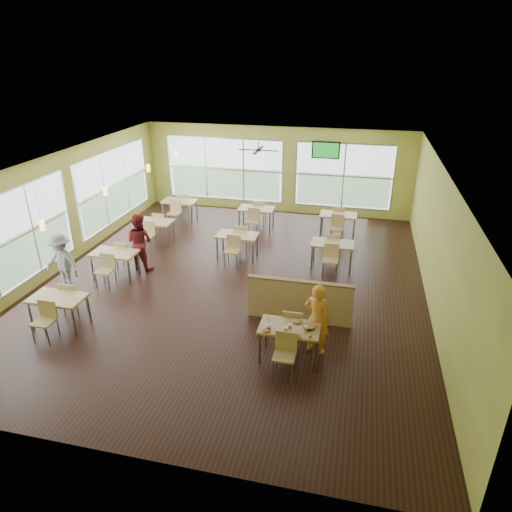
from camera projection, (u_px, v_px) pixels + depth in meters
name	position (u px, v px, depth m)	size (l,w,h in m)	color
room	(232.00, 226.00, 11.71)	(12.00, 12.04, 3.20)	black
window_bays	(181.00, 191.00, 15.04)	(9.24, 10.24, 2.38)	white
main_table	(289.00, 332.00, 9.05)	(1.22, 1.52, 0.87)	tan
half_wall_divider	(299.00, 301.00, 10.38)	(2.40, 0.14, 1.04)	tan
dining_tables	(215.00, 233.00, 13.85)	(6.92, 8.72, 0.87)	tan
pendant_lights	(127.00, 179.00, 12.62)	(0.11, 7.31, 0.86)	#2D2119
ceiling_fan	(258.00, 150.00, 13.81)	(1.25, 1.25, 0.29)	#2D2119
tv_backwall	(326.00, 150.00, 16.21)	(1.00, 0.07, 0.60)	black
man_plaid	(317.00, 319.00, 9.22)	(0.57, 0.37, 1.55)	#F05A1A
patron_maroon	(139.00, 242.00, 12.79)	(0.79, 0.62, 1.62)	maroon
patron_grey	(61.00, 263.00, 11.62)	(1.01, 0.58, 1.56)	slate
cup_blue	(269.00, 327.00, 8.87)	(0.09, 0.09, 0.33)	white
cup_yellow	(286.00, 330.00, 8.79)	(0.09, 0.09, 0.33)	white
cup_red_near	(290.00, 327.00, 8.89)	(0.09, 0.09, 0.32)	white
cup_red_far	(306.00, 328.00, 8.83)	(0.09, 0.09, 0.32)	white
food_basket	(309.00, 327.00, 8.95)	(0.25, 0.25, 0.06)	black
ketchup_cup	(310.00, 337.00, 8.66)	(0.06, 0.06, 0.02)	#A82A0E
wrapper_left	(266.00, 330.00, 8.85)	(0.17, 0.16, 0.04)	#A98352
wrapper_mid	(297.00, 321.00, 9.14)	(0.21, 0.19, 0.05)	#A98352
wrapper_right	(298.00, 336.00, 8.68)	(0.15, 0.14, 0.04)	#A98352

